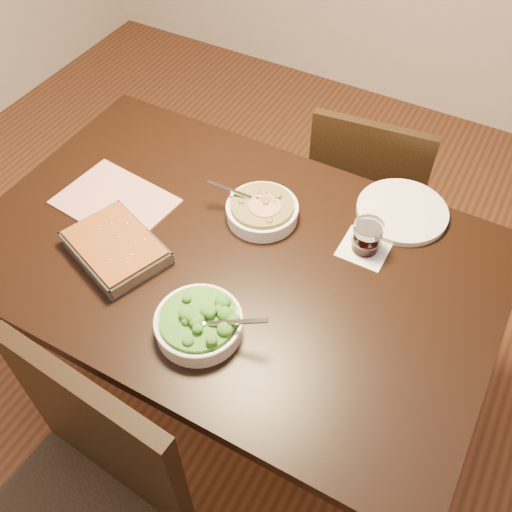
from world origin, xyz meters
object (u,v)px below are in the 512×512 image
wine_tumbler (367,236)px  chair_near (82,507)px  table (232,275)px  broccoli_bowl (199,323)px  dinner_plate (402,211)px  stew_bowl (262,210)px  baking_dish (116,248)px  chair_far (367,192)px

wine_tumbler → chair_near: 0.96m
table → wine_tumbler: (0.31, 0.19, 0.14)m
broccoli_bowl → chair_near: chair_near is taller
dinner_plate → stew_bowl: bearing=-149.2°
baking_dish → chair_far: (0.42, 0.84, -0.30)m
table → baking_dish: (-0.27, -0.15, 0.12)m
chair_far → wine_tumbler: bearing=99.4°
table → stew_bowl: bearing=86.5°
baking_dish → chair_near: chair_near is taller
chair_near → chair_far: (0.17, 1.37, -0.06)m
table → baking_dish: size_ratio=4.49×
dinner_plate → chair_far: size_ratio=0.31×
chair_near → stew_bowl: bearing=93.0°
broccoli_bowl → dinner_plate: broccoli_bowl is taller
table → chair_near: (-0.01, -0.67, -0.12)m
table → broccoli_bowl: broccoli_bowl is taller
baking_dish → stew_bowl: bearing=68.4°
dinner_plate → chair_near: 1.12m
baking_dish → chair_near: bearing=-43.9°
dinner_plate → chair_near: chair_near is taller
dinner_plate → chair_far: chair_far is taller
broccoli_bowl → wine_tumbler: (0.25, 0.43, 0.02)m
stew_bowl → chair_near: chair_near is taller
table → baking_dish: bearing=-150.7°
broccoli_bowl → wine_tumbler: size_ratio=2.63×
wine_tumbler → chair_far: bearing=106.4°
broccoli_bowl → wine_tumbler: wine_tumbler is taller
broccoli_bowl → baking_dish: broccoli_bowl is taller
dinner_plate → wine_tumbler: bearing=-103.9°
stew_bowl → chair_near: (-0.02, -0.83, -0.25)m
stew_bowl → broccoli_bowl: size_ratio=0.95×
broccoli_bowl → chair_far: bearing=84.0°
chair_near → wine_tumbler: bearing=74.2°
table → stew_bowl: size_ratio=6.27×
stew_bowl → table: bearing=-93.5°
stew_bowl → chair_near: size_ratio=0.23×
dinner_plate → broccoli_bowl: bearing=-115.8°
stew_bowl → wine_tumbler: (0.30, 0.03, 0.02)m
broccoli_bowl → dinner_plate: size_ratio=0.91×
dinner_plate → chair_near: (-0.36, -1.03, -0.23)m
baking_dish → wine_tumbler: wine_tumbler is taller
broccoli_bowl → table: bearing=103.1°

